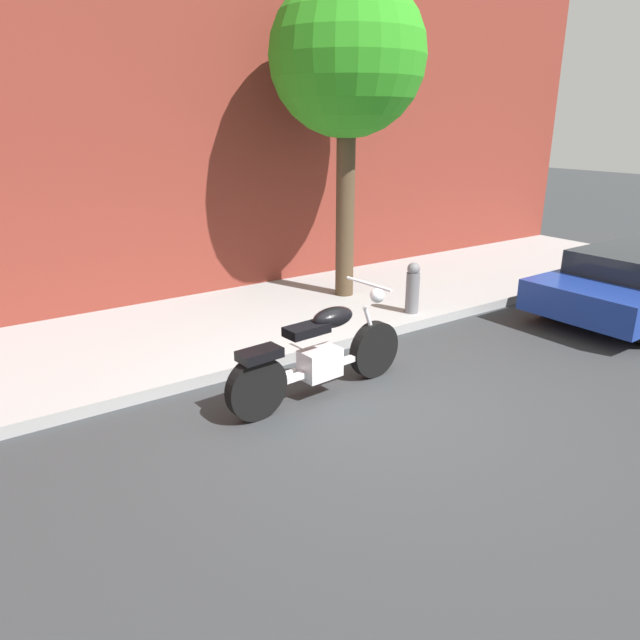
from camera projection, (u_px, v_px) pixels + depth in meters
name	position (u px, v px, depth m)	size (l,w,h in m)	color
ground_plane	(377.00, 406.00, 6.20)	(60.00, 60.00, 0.00)	#303335
sidewalk	(244.00, 322.00, 8.53)	(18.32, 3.10, 0.14)	#999999
motorcycle	(320.00, 356.00, 6.28)	(2.32, 0.70, 1.17)	black
street_tree	(347.00, 60.00, 8.50)	(2.32, 2.32, 4.92)	#4A3926
fire_hydrant	(412.00, 292.00, 8.65)	(0.20, 0.20, 0.91)	slate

